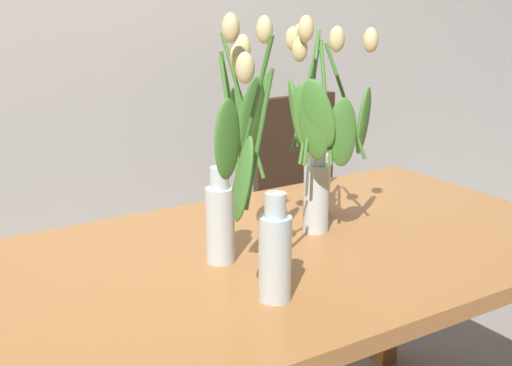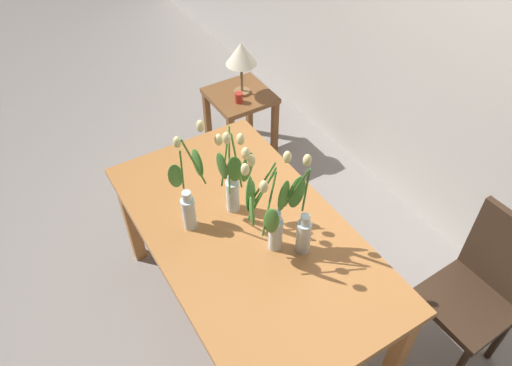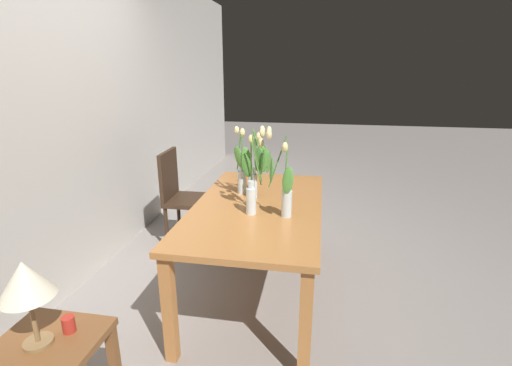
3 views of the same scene
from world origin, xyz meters
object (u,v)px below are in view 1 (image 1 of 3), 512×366
at_px(tulip_vase_3, 232,172).
at_px(dining_chair, 309,195).
at_px(dining_table, 283,283).
at_px(tulip_vase_0, 312,156).
at_px(tulip_vase_1, 263,217).
at_px(tulip_vase_2, 324,152).

xyz_separation_m(tulip_vase_3, dining_chair, (0.89, 0.88, -0.43)).
height_order(dining_table, tulip_vase_3, tulip_vase_3).
relative_size(tulip_vase_0, tulip_vase_1, 0.92).
height_order(tulip_vase_0, tulip_vase_2, tulip_vase_2).
xyz_separation_m(tulip_vase_1, tulip_vase_2, (0.33, 0.22, 0.05)).
height_order(dining_table, tulip_vase_0, tulip_vase_0).
distance_m(tulip_vase_1, tulip_vase_3, 0.22).
relative_size(dining_table, dining_chair, 1.72).
height_order(tulip_vase_2, tulip_vase_3, tulip_vase_3).
bearing_deg(dining_chair, tulip_vase_0, -126.76).
bearing_deg(dining_table, tulip_vase_3, 178.22).
bearing_deg(tulip_vase_0, tulip_vase_2, -115.96).
distance_m(tulip_vase_0, dining_chair, 1.00).
bearing_deg(dining_chair, tulip_vase_1, -130.77).
distance_m(tulip_vase_1, tulip_vase_2, 0.40).
relative_size(dining_table, tulip_vase_3, 2.83).
bearing_deg(tulip_vase_2, dining_table, -173.00).
bearing_deg(tulip_vase_3, dining_chair, 44.84).
bearing_deg(tulip_vase_0, dining_chair, 53.24).
relative_size(tulip_vase_2, tulip_vase_3, 1.00).
bearing_deg(dining_table, tulip_vase_2, 7.00).
height_order(tulip_vase_0, tulip_vase_1, tulip_vase_1).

